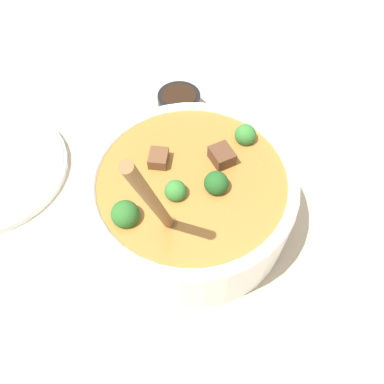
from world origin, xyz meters
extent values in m
plane|color=#C6B293|center=(0.00, 0.00, 0.00)|extent=(4.00, 4.00, 0.00)
cylinder|color=white|center=(0.00, 0.00, 0.05)|extent=(0.28, 0.28, 0.10)
torus|color=white|center=(0.00, 0.00, 0.10)|extent=(0.28, 0.28, 0.02)
cylinder|color=#B27533|center=(0.00, 0.00, 0.07)|extent=(0.25, 0.25, 0.07)
sphere|color=#387F33|center=(0.01, 0.03, 0.11)|extent=(0.03, 0.03, 0.03)
cylinder|color=#6B9956|center=(0.01, 0.03, 0.09)|extent=(0.01, 0.01, 0.01)
sphere|color=#387F33|center=(-0.05, -0.08, 0.11)|extent=(0.03, 0.03, 0.03)
cylinder|color=#6B9956|center=(-0.05, -0.08, 0.09)|extent=(0.01, 0.01, 0.01)
sphere|color=#235B23|center=(-0.03, 0.01, 0.11)|extent=(0.03, 0.03, 0.03)
cylinder|color=#6B9956|center=(-0.03, 0.01, 0.09)|extent=(0.01, 0.01, 0.01)
sphere|color=#2D6B28|center=(0.06, 0.08, 0.11)|extent=(0.03, 0.03, 0.03)
cylinder|color=#6B9956|center=(0.06, 0.08, 0.09)|extent=(0.01, 0.01, 0.02)
cube|color=brown|center=(-0.03, -0.04, 0.11)|extent=(0.04, 0.04, 0.02)
cube|color=brown|center=(0.05, -0.01, 0.11)|extent=(0.03, 0.03, 0.02)
ellipsoid|color=brown|center=(0.01, 0.07, 0.10)|extent=(0.04, 0.03, 0.01)
cylinder|color=brown|center=(0.01, 0.10, 0.19)|extent=(0.02, 0.07, 0.18)
cylinder|color=black|center=(0.09, -0.21, 0.02)|extent=(0.08, 0.08, 0.04)
cylinder|color=black|center=(0.09, -0.21, 0.03)|extent=(0.06, 0.06, 0.01)
camera|label=1|loc=(-0.08, 0.27, 0.49)|focal=35.00mm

